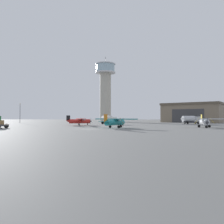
# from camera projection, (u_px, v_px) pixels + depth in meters

# --- Properties ---
(ground_plane) EXTENTS (400.00, 400.00, 0.00)m
(ground_plane) POSITION_uv_depth(u_px,v_px,m) (91.00, 129.00, 47.17)
(ground_plane) COLOR slate
(control_tower) EXTENTS (11.15, 11.15, 36.39)m
(control_tower) POSITION_uv_depth(u_px,v_px,m) (105.00, 87.00, 127.21)
(control_tower) COLOR #B2AD9E
(control_tower) RESTS_ON ground_plane
(hangar) EXTENTS (32.45, 30.81, 9.07)m
(hangar) POSITION_uv_depth(u_px,v_px,m) (193.00, 113.00, 108.85)
(hangar) COLOR #7A6B56
(hangar) RESTS_ON ground_plane
(airplane_silver) EXTENTS (10.75, 8.40, 3.16)m
(airplane_silver) POSITION_uv_depth(u_px,v_px,m) (204.00, 121.00, 54.31)
(airplane_silver) COLOR #B7BABF
(airplane_silver) RESTS_ON ground_plane
(airplane_teal) EXTENTS (9.59, 8.16, 3.14)m
(airplane_teal) POSITION_uv_depth(u_px,v_px,m) (115.00, 122.00, 51.75)
(airplane_teal) COLOR teal
(airplane_teal) RESTS_ON ground_plane
(airplane_red) EXTENTS (7.93, 10.12, 3.00)m
(airplane_red) POSITION_uv_depth(u_px,v_px,m) (79.00, 121.00, 68.68)
(airplane_red) COLOR red
(airplane_red) RESTS_ON ground_plane
(truck_fuel_tanker_white) EXTENTS (5.68, 7.24, 3.04)m
(truck_fuel_tanker_white) POSITION_uv_depth(u_px,v_px,m) (108.00, 119.00, 80.22)
(truck_fuel_tanker_white) COLOR #38383D
(truck_fuel_tanker_white) RESTS_ON ground_plane
(truck_fuel_tanker_silver) EXTENTS (6.70, 3.81, 2.94)m
(truck_fuel_tanker_silver) POSITION_uv_depth(u_px,v_px,m) (191.00, 119.00, 82.64)
(truck_fuel_tanker_silver) COLOR #38383D
(truck_fuel_tanker_silver) RESTS_ON ground_plane
(light_post_east) EXTENTS (0.44, 0.44, 8.27)m
(light_post_east) POSITION_uv_depth(u_px,v_px,m) (20.00, 111.00, 95.29)
(light_post_east) COLOR #38383D
(light_post_east) RESTS_ON ground_plane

